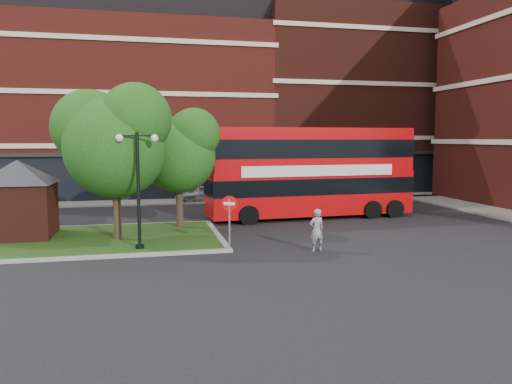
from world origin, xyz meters
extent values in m
plane|color=black|center=(0.00, 0.00, 0.00)|extent=(120.00, 120.00, 0.00)
cube|color=slate|center=(0.00, 16.50, 0.06)|extent=(44.00, 3.00, 0.12)
cube|color=maroon|center=(-8.00, 24.00, 7.00)|extent=(26.00, 12.00, 14.00)
cube|color=#471911|center=(14.00, 24.00, 8.00)|extent=(18.00, 12.00, 16.00)
cube|color=gray|center=(-8.00, 3.00, 0.06)|extent=(12.60, 7.60, 0.12)
cube|color=#19380F|center=(-8.00, 3.00, 0.07)|extent=(12.00, 7.00, 0.15)
cube|color=#471911|center=(-11.00, 4.00, 1.40)|extent=(3.00, 3.00, 2.50)
cone|color=#23262B|center=(-11.00, 4.00, 3.20)|extent=(6.51, 6.51, 1.10)
cylinder|color=#2D2116|center=(-6.50, 2.50, 1.96)|extent=(0.36, 0.36, 3.92)
sphere|color=#144411|center=(-6.50, 2.50, 4.34)|extent=(4.60, 4.60, 4.60)
sphere|color=#144411|center=(-7.65, 3.19, 5.25)|extent=(3.45, 3.45, 3.45)
sphere|color=#144411|center=(-5.58, 2.04, 5.60)|extent=(3.22, 3.22, 3.22)
cylinder|color=#2D2116|center=(-3.50, 5.00, 1.74)|extent=(0.36, 0.36, 3.47)
sphere|color=#144411|center=(-3.50, 5.00, 3.84)|extent=(3.80, 3.80, 3.80)
sphere|color=#144411|center=(-4.45, 5.57, 4.65)|extent=(2.85, 2.85, 2.85)
sphere|color=#144411|center=(-2.74, 4.62, 4.96)|extent=(2.66, 2.66, 2.66)
cylinder|color=black|center=(-5.50, 0.20, 2.50)|extent=(0.14, 0.14, 5.00)
cylinder|color=black|center=(-5.50, 0.20, 0.15)|extent=(0.36, 0.36, 0.30)
cube|color=black|center=(-5.50, 0.20, 4.85)|extent=(1.40, 0.06, 0.06)
sphere|color=#F2EACC|center=(-6.20, 0.20, 4.75)|extent=(0.32, 0.32, 0.32)
sphere|color=#F2EACC|center=(-4.80, 0.20, 4.75)|extent=(0.32, 0.32, 0.32)
cylinder|color=black|center=(2.00, 14.50, 2.50)|extent=(0.14, 0.14, 5.00)
cylinder|color=black|center=(2.00, 14.50, 0.15)|extent=(0.36, 0.36, 0.30)
cube|color=black|center=(2.00, 14.50, 4.85)|extent=(1.40, 0.06, 0.06)
sphere|color=#F2EACC|center=(1.30, 14.50, 4.75)|extent=(0.32, 0.32, 0.32)
sphere|color=#F2EACC|center=(2.70, 14.50, 4.75)|extent=(0.32, 0.32, 0.32)
cylinder|color=black|center=(10.00, 14.50, 2.50)|extent=(0.14, 0.14, 5.00)
cylinder|color=black|center=(10.00, 14.50, 0.15)|extent=(0.36, 0.36, 0.30)
cube|color=black|center=(10.00, 14.50, 4.85)|extent=(1.40, 0.06, 0.06)
sphere|color=#F2EACC|center=(9.30, 14.50, 4.75)|extent=(0.32, 0.32, 0.32)
sphere|color=#F2EACC|center=(10.70, 14.50, 4.75)|extent=(0.32, 0.32, 0.32)
cube|color=#B00709|center=(4.42, 7.40, 1.68)|extent=(12.47, 3.56, 2.35)
cube|color=#B00709|center=(4.42, 7.40, 4.03)|extent=(12.34, 3.52, 2.35)
cube|color=black|center=(4.42, 7.40, 4.15)|extent=(12.47, 3.56, 1.06)
cube|color=silver|center=(4.51, 5.96, 2.91)|extent=(9.22, 0.62, 0.62)
imported|color=gray|center=(1.79, -1.28, 0.90)|extent=(0.72, 0.53, 1.80)
imported|color=#9D9EA3|center=(-1.11, 16.00, 0.66)|extent=(4.03, 1.92, 1.33)
imported|color=silver|center=(7.38, 14.50, 0.79)|extent=(4.88, 1.89, 1.59)
cylinder|color=slate|center=(-1.80, -0.50, 1.12)|extent=(0.08, 0.08, 2.23)
cylinder|color=red|center=(-1.80, -0.50, 2.03)|extent=(0.63, 0.25, 0.65)
cube|color=white|center=(-1.80, -0.50, 2.03)|extent=(0.45, 0.18, 0.12)
camera|label=1|loc=(-5.20, -20.92, 4.74)|focal=35.00mm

